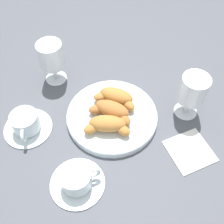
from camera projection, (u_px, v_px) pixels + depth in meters
name	position (u px, v px, depth m)	size (l,w,h in m)	color
ground_plane	(107.00, 115.00, 0.79)	(2.20, 2.20, 0.00)	#4C4F56
pastry_plate	(112.00, 116.00, 0.77)	(0.26, 0.26, 0.02)	silver
croissant_large	(116.00, 97.00, 0.78)	(0.13, 0.08, 0.04)	#BC7A38
croissant_small	(112.00, 110.00, 0.75)	(0.13, 0.08, 0.04)	#AD6B33
croissant_extra	(107.00, 125.00, 0.72)	(0.14, 0.07, 0.04)	#BC7A38
coffee_cup_near	(77.00, 180.00, 0.65)	(0.14, 0.14, 0.06)	silver
coffee_cup_far	(26.00, 124.00, 0.74)	(0.14, 0.14, 0.06)	silver
juice_glass_left	(193.00, 91.00, 0.72)	(0.08, 0.08, 0.14)	white
juice_glass_right	(51.00, 57.00, 0.80)	(0.08, 0.08, 0.14)	white
folded_napkin	(190.00, 151.00, 0.72)	(0.11, 0.11, 0.01)	silver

